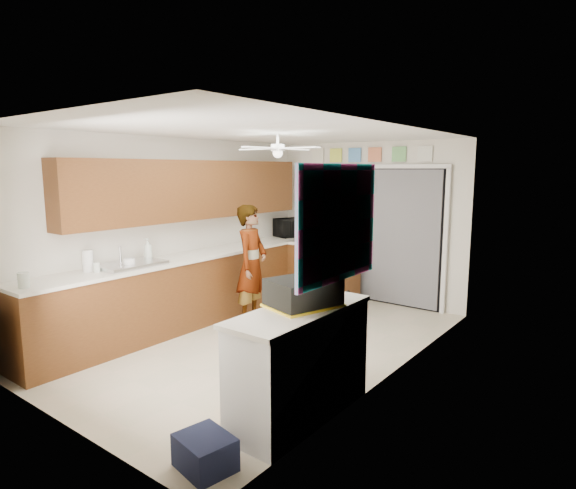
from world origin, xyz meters
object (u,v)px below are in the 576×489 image
Objects in this scene: cup at (129,263)px; dog at (332,308)px; suitcase at (303,292)px; soap_bottle at (148,249)px; cardboard_box at (247,403)px; navy_crate at (205,452)px; paper_towel_roll at (88,261)px; microwave at (292,228)px; man at (252,264)px.

dog is at bearing 52.92° from cup.
soap_bottle is at bearing -173.11° from suitcase.
cardboard_box is at bearing -114.74° from suitcase.
cup reaches higher than navy_crate.
paper_towel_roll reaches higher than navy_crate.
soap_bottle reaches higher than paper_towel_roll.
cardboard_box is (-0.32, -0.36, -0.94)m from suitcase.
soap_bottle is (-0.15, -2.83, -0.01)m from microwave.
microwave is at bearing 90.80° from cup.
suitcase is at bearing -46.55° from dog.
cup is at bearing 67.05° from paper_towel_roll.
cup is at bearing -164.68° from suitcase.
soap_bottle is 3.25m from navy_crate.
soap_bottle reaches higher than cup.
dog is at bearing -105.72° from microwave.
dog is (-0.71, 2.45, 0.13)m from cardboard_box.
microwave is 5.17m from navy_crate.
suitcase reaches higher than navy_crate.
soap_bottle is 0.18× the size of man.
cup is (0.20, -0.42, -0.09)m from soap_bottle.
man reaches higher than cup.
cardboard_box is at bearing -10.93° from cup.
soap_bottle is 0.76× the size of cardboard_box.
navy_crate is (2.66, -0.74, -0.94)m from paper_towel_roll.
cup is 2.87m from navy_crate.
dog is at bearing -78.51° from man.
paper_towel_roll is 2.92m from navy_crate.
soap_bottle is at bearing 149.73° from navy_crate.
cardboard_box is 0.96× the size of navy_crate.
cup is 0.35× the size of navy_crate.
dog is at bearing 55.03° from paper_towel_roll.
navy_crate is (-0.07, -1.08, -0.94)m from suitcase.
microwave reaches higher than dog.
cup is 0.36× the size of cardboard_box.
navy_crate is at bearing -127.91° from microwave.
microwave is 1.87m from man.
microwave reaches higher than cardboard_box.
cup is 0.25× the size of suitcase.
cardboard_box is at bearing -126.03° from microwave.
microwave is 4.22m from suitcase.
dog is (1.53, 2.02, -0.75)m from cup.
microwave is at bearing 2.78° from man.
paper_towel_roll is at bearing 179.55° from cardboard_box.
dog is at bearing 106.76° from navy_crate.
microwave reaches higher than paper_towel_roll.
soap_bottle is at bearing -160.93° from microwave.
paper_towel_roll is 0.15× the size of man.
man is at bearing -138.30° from microwave.
cardboard_box is 2.56m from dog.
paper_towel_roll reaches higher than cardboard_box.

